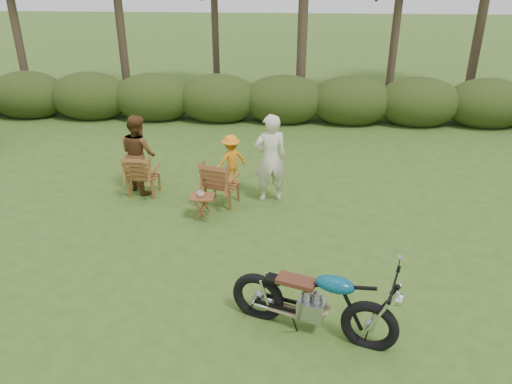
# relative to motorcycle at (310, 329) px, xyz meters

# --- Properties ---
(ground) EXTENTS (80.00, 80.00, 0.00)m
(ground) POSITION_rel_motorcycle_xyz_m (-0.55, 0.47, 0.00)
(ground) COLOR #334F1A
(ground) RESTS_ON ground
(motorcycle) EXTENTS (2.32, 1.49, 1.24)m
(motorcycle) POSITION_rel_motorcycle_xyz_m (0.00, 0.00, 0.00)
(motorcycle) COLOR #0C79A5
(motorcycle) RESTS_ON ground
(lawn_chair_right) EXTENTS (0.84, 0.84, 0.98)m
(lawn_chair_right) POSITION_rel_motorcycle_xyz_m (-1.69, 3.71, 0.00)
(lawn_chair_right) COLOR brown
(lawn_chair_right) RESTS_ON ground
(lawn_chair_left) EXTENTS (0.69, 0.69, 0.95)m
(lawn_chair_left) POSITION_rel_motorcycle_xyz_m (-3.40, 4.04, 0.00)
(lawn_chair_left) COLOR brown
(lawn_chair_left) RESTS_ON ground
(side_table) EXTENTS (0.47, 0.39, 0.48)m
(side_table) POSITION_rel_motorcycle_xyz_m (-1.98, 3.03, 0.24)
(side_table) COLOR #5A2A16
(side_table) RESTS_ON ground
(cup) EXTENTS (0.15, 0.15, 0.10)m
(cup) POSITION_rel_motorcycle_xyz_m (-2.00, 3.02, 0.53)
(cup) COLOR beige
(cup) RESTS_ON side_table
(adult_a) EXTENTS (0.77, 0.62, 1.84)m
(adult_a) POSITION_rel_motorcycle_xyz_m (-0.73, 3.94, 0.00)
(adult_a) COLOR beige
(adult_a) RESTS_ON ground
(adult_b) EXTENTS (1.03, 1.02, 1.67)m
(adult_b) POSITION_rel_motorcycle_xyz_m (-3.52, 4.26, 0.00)
(adult_b) COLOR brown
(adult_b) RESTS_ON ground
(child) EXTENTS (0.84, 0.76, 1.13)m
(child) POSITION_rel_motorcycle_xyz_m (-1.61, 4.70, 0.00)
(child) COLOR orange
(child) RESTS_ON ground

